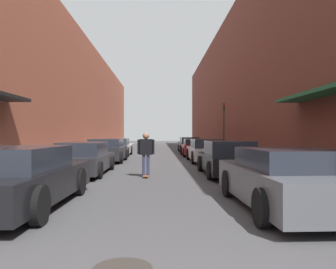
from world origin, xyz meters
TOP-DOWN VIEW (x-y plane):
  - ground at (0.00, 21.61)m, footprint 118.88×118.88m
  - curb_strip_left at (-4.85, 27.02)m, footprint 1.80×54.04m
  - curb_strip_right at (4.85, 27.02)m, footprint 1.80×54.04m
  - building_row_left at (-7.75, 27.01)m, footprint 4.90×54.04m
  - building_row_right at (7.75, 27.01)m, footprint 4.90×54.04m
  - parked_car_left_0 at (-2.81, 5.91)m, footprint 2.03×4.69m
  - parked_car_left_1 at (-2.80, 11.93)m, footprint 1.90×4.78m
  - parked_car_left_2 at (-2.83, 17.71)m, footprint 2.08×4.00m
  - parked_car_left_3 at (-2.85, 22.93)m, footprint 1.85×4.65m
  - parked_car_right_0 at (2.84, 5.65)m, footprint 2.06×4.47m
  - parked_car_right_1 at (2.81, 11.40)m, footprint 1.94×4.45m
  - parked_car_right_2 at (2.86, 17.52)m, footprint 1.95×4.78m
  - parked_car_right_3 at (2.85, 22.72)m, footprint 2.06×4.02m
  - parked_car_right_4 at (2.87, 28.28)m, footprint 1.87×4.34m
  - skateboarder at (-0.31, 10.91)m, footprint 0.63×0.78m
  - manhole_cover at (-0.25, 2.66)m, footprint 0.70×0.70m
  - traffic_light at (4.50, 20.64)m, footprint 0.16×0.22m

SIDE VIEW (x-z plane):
  - ground at x=0.00m, z-range 0.00..0.00m
  - manhole_cover at x=-0.25m, z-range 0.00..0.02m
  - curb_strip_left at x=-4.85m, z-range 0.00..0.12m
  - curb_strip_right at x=4.85m, z-range 0.00..0.12m
  - parked_car_left_1 at x=-2.80m, z-range -0.03..1.24m
  - parked_car_right_3 at x=2.85m, z-range -0.01..1.24m
  - parked_car_left_3 at x=-2.85m, z-range -0.02..1.26m
  - parked_car_right_0 at x=2.84m, z-range -0.01..1.27m
  - parked_car_right_1 at x=2.81m, z-range -0.03..1.30m
  - parked_car_left_0 at x=-2.81m, z-range -0.01..1.29m
  - parked_car_right_2 at x=2.86m, z-range -0.02..1.30m
  - parked_car_left_2 at x=-2.83m, z-range -0.01..1.30m
  - parked_car_right_4 at x=2.87m, z-range -0.02..1.31m
  - skateboarder at x=-0.31m, z-range 0.19..1.83m
  - traffic_light at x=4.50m, z-range 0.53..4.05m
  - building_row_left at x=-7.75m, z-range 0.00..9.59m
  - building_row_right at x=7.75m, z-range 0.00..11.40m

